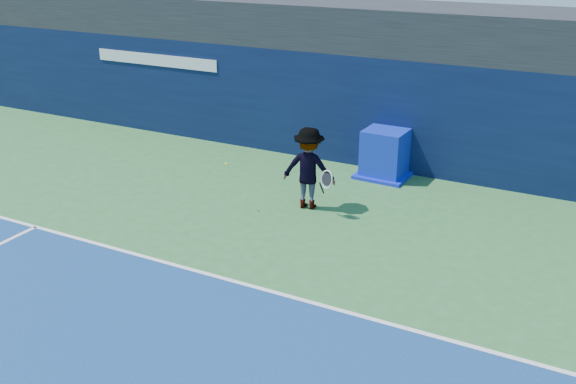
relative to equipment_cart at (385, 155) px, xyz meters
name	(u,v)px	position (x,y,z in m)	size (l,w,h in m)	color
ground	(119,371)	(-0.70, -9.60, -0.58)	(80.00, 80.00, 0.00)	#306B34
baseline	(228,280)	(-0.70, -6.60, -0.57)	(24.00, 0.10, 0.01)	white
stadium_band	(390,27)	(-0.70, 1.90, 3.02)	(36.00, 3.00, 1.20)	black
back_wall_assembly	(374,110)	(-0.71, 0.90, 0.92)	(36.00, 1.03, 3.00)	#091434
equipment_cart	(385,155)	(0.00, 0.00, 0.00)	(1.38, 1.38, 1.27)	#0C21B0
tennis_player	(309,168)	(-0.88, -2.82, 0.39)	(1.44, 0.92, 1.94)	silver
tennis_ball	(226,164)	(-2.47, -3.84, 0.55)	(0.07, 0.07, 0.07)	#C4DE18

